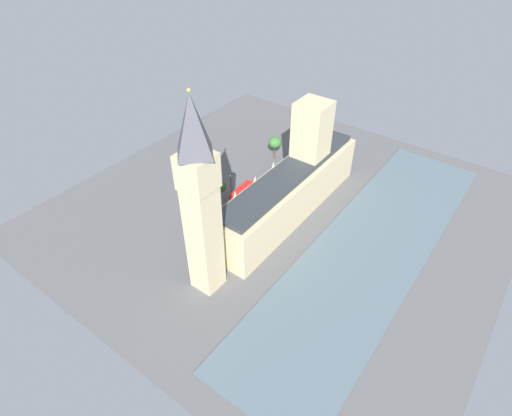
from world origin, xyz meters
name	(u,v)px	position (x,y,z in m)	size (l,w,h in m)	color
ground_plane	(283,209)	(0.00, 0.00, 0.00)	(133.01, 133.01, 0.00)	#565659
river_thames	(371,248)	(-30.97, 0.00, 0.12)	(29.73, 119.71, 0.25)	slate
parliament_building	(293,185)	(-1.99, -2.18, 9.59)	(13.35, 63.01, 33.85)	#CCBA8E
clock_tower	(200,199)	(-1.50, 38.02, 28.17)	(7.67, 7.67, 54.46)	#CCBA8E
car_silver_far_end	(278,169)	(14.16, -17.86, 0.89)	(2.08, 4.61, 1.74)	#B7B7BC
double_decker_bus_leading	(241,193)	(14.12, 3.73, 2.63)	(3.05, 10.61, 4.75)	red
car_blue_trailing	(231,213)	(11.60, 12.44, 0.88)	(1.94, 4.19, 1.74)	navy
pedestrian_corner	(248,212)	(7.79, 8.36, 0.70)	(0.48, 0.58, 1.55)	gray
pedestrian_by_river_gate	(207,244)	(8.20, 27.67, 0.75)	(0.65, 0.70, 1.68)	maroon
plane_tree_opposite_hall	(275,143)	(20.12, -24.58, 6.91)	(4.90, 4.90, 9.06)	brown
plane_tree_midblock	(219,187)	(20.10, 8.23, 5.43)	(4.92, 4.92, 7.56)	brown
street_lamp_kerbside	(231,181)	(19.75, 2.47, 4.76)	(0.56, 0.56, 6.91)	black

